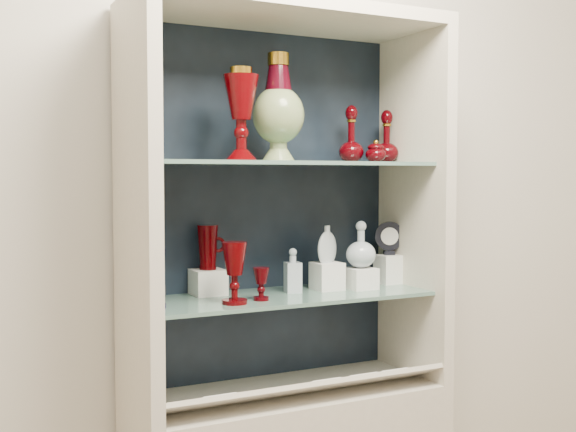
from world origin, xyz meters
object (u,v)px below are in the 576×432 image
enamel_urn (278,108)px  ruby_decanter_b (387,135)px  cameo_medallion (389,238)px  clear_square_bottle (293,270)px  lidded_bowl (376,151)px  cobalt_goblet (153,279)px  clear_round_decanter (361,246)px  flat_flask (327,243)px  ruby_goblet_small (261,284)px  pedestal_lamp_left (143,120)px  ruby_goblet_tall (234,273)px  ruby_pitcher (208,247)px  pedestal_lamp_right (241,114)px  ruby_decanter_a (351,131)px

enamel_urn → ruby_decanter_b: 0.48m
cameo_medallion → clear_square_bottle: bearing=-152.8°
lidded_bowl → cameo_medallion: (0.09, 0.04, -0.30)m
lidded_bowl → cobalt_goblet: bearing=-176.2°
lidded_bowl → clear_round_decanter: 0.32m
cameo_medallion → lidded_bowl: bearing=-130.3°
clear_round_decanter → flat_flask: bearing=161.6°
ruby_goblet_small → flat_flask: size_ratio=0.78×
pedestal_lamp_left → clear_square_bottle: 0.67m
ruby_decanter_b → ruby_goblet_tall: bearing=-166.7°
ruby_decanter_b → pedestal_lamp_left: bearing=-178.5°
ruby_pitcher → flat_flask: ruby_pitcher is taller
cobalt_goblet → pedestal_lamp_right: bearing=-1.9°
flat_flask → lidded_bowl: bearing=-26.7°
ruby_goblet_small → clear_square_bottle: bearing=30.5°
cameo_medallion → ruby_pitcher: bearing=-161.1°
cameo_medallion → pedestal_lamp_right: bearing=-146.5°
ruby_goblet_small → cameo_medallion: cameo_medallion is taller
enamel_urn → flat_flask: bearing=14.4°
flat_flask → clear_round_decanter: bearing=-39.3°
ruby_decanter_b → clear_square_bottle: (-0.39, -0.04, -0.45)m
enamel_urn → ruby_goblet_small: bearing=-153.9°
enamel_urn → ruby_decanter_a: 0.33m
ruby_goblet_tall → ruby_pitcher: bearing=93.8°
ruby_goblet_tall → flat_flask: 0.40m
pedestal_lamp_left → clear_round_decanter: 0.82m
enamel_urn → ruby_goblet_small: enamel_urn is taller
ruby_decanter_a → lidded_bowl: (0.07, -0.05, -0.07)m
cobalt_goblet → ruby_goblet_tall: ruby_goblet_tall is taller
ruby_goblet_small → flat_flask: bearing=17.8°
ruby_goblet_tall → flat_flask: (0.37, 0.11, 0.06)m
clear_square_bottle → cameo_medallion: size_ratio=1.19×
clear_square_bottle → cameo_medallion: cameo_medallion is taller
pedestal_lamp_right → flat_flask: (0.34, 0.08, -0.40)m
pedestal_lamp_right → clear_round_decanter: (0.45, 0.04, -0.41)m
pedestal_lamp_left → cobalt_goblet: bearing=-90.0°
ruby_decanter_a → clear_round_decanter: ruby_decanter_a is taller
enamel_urn → ruby_decanter_b: (0.47, 0.09, -0.07)m
flat_flask → pedestal_lamp_left: bearing=157.3°
ruby_decanter_b → cameo_medallion: bearing=-81.6°
cobalt_goblet → ruby_goblet_tall: 0.24m
pedestal_lamp_right → enamel_urn: 0.14m
ruby_pitcher → ruby_decanter_a: bearing=-0.5°
pedestal_lamp_left → cobalt_goblet: 0.46m
ruby_goblet_small → clear_round_decanter: clear_round_decanter is taller
ruby_goblet_small → flat_flask: flat_flask is taller
enamel_urn → ruby_pitcher: 0.49m
lidded_bowl → cobalt_goblet: (-0.78, -0.05, -0.38)m
ruby_decanter_b → ruby_goblet_small: ruby_decanter_b is taller
ruby_decanter_a → lidded_bowl: size_ratio=2.75×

